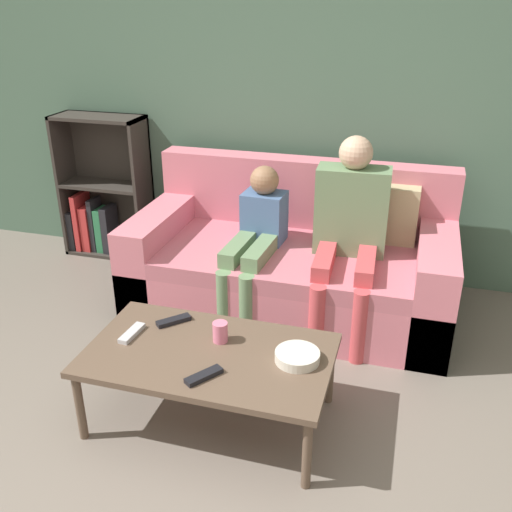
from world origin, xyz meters
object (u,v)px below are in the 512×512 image
at_px(coffee_table, 209,358).
at_px(tv_remote_0, 174,321).
at_px(tv_remote_1, 204,376).
at_px(cup_near, 220,332).
at_px(snack_bowl, 297,356).
at_px(couch, 293,265).
at_px(person_adult, 350,222).
at_px(bookshelf, 103,198).
at_px(person_child, 256,235).
at_px(tv_remote_2, 132,333).

height_order(coffee_table, tv_remote_0, tv_remote_0).
distance_m(coffee_table, tv_remote_1, 0.19).
bearing_deg(tv_remote_1, cup_near, 130.63).
relative_size(tv_remote_1, snack_bowl, 0.84).
bearing_deg(snack_bowl, coffee_table, -173.46).
distance_m(couch, cup_near, 1.09).
bearing_deg(coffee_table, person_adult, 66.42).
distance_m(tv_remote_0, snack_bowl, 0.67).
relative_size(couch, bookshelf, 1.83).
xyz_separation_m(person_adult, snack_bowl, (-0.07, -1.04, -0.25)).
distance_m(bookshelf, snack_bowl, 2.42).
bearing_deg(coffee_table, cup_near, 78.30).
height_order(couch, tv_remote_1, couch).
relative_size(person_adult, tv_remote_1, 6.78).
distance_m(cup_near, tv_remote_1, 0.29).
height_order(couch, cup_near, couch).
xyz_separation_m(bookshelf, tv_remote_1, (1.50, -1.80, -0.04)).
height_order(person_adult, tv_remote_0, person_adult).
relative_size(bookshelf, snack_bowl, 5.32).
height_order(couch, person_child, person_child).
height_order(coffee_table, tv_remote_2, tv_remote_2).
xyz_separation_m(couch, tv_remote_1, (-0.08, -1.36, 0.10)).
bearing_deg(tv_remote_2, person_child, 76.41).
bearing_deg(bookshelf, tv_remote_0, -50.02).
bearing_deg(coffee_table, tv_remote_2, 175.62).
bearing_deg(couch, person_child, -143.07).
bearing_deg(tv_remote_2, tv_remote_1, -21.20).
bearing_deg(person_adult, tv_remote_1, -111.32).
relative_size(coffee_table, tv_remote_2, 6.41).
xyz_separation_m(bookshelf, person_child, (1.38, -0.59, 0.10)).
bearing_deg(tv_remote_2, bookshelf, 128.05).
relative_size(tv_remote_2, snack_bowl, 0.87).
relative_size(tv_remote_0, tv_remote_1, 0.94).
xyz_separation_m(bookshelf, tv_remote_0, (1.20, -1.43, -0.04)).
bearing_deg(tv_remote_2, person_adult, 54.87).
distance_m(bookshelf, tv_remote_2, 1.90).
bearing_deg(tv_remote_1, coffee_table, 139.71).
relative_size(person_adult, snack_bowl, 5.67).
distance_m(person_adult, person_child, 0.56).
xyz_separation_m(bookshelf, snack_bowl, (1.85, -1.57, -0.03)).
relative_size(couch, tv_remote_0, 12.46).
bearing_deg(snack_bowl, tv_remote_2, -178.91).
xyz_separation_m(person_adult, tv_remote_2, (-0.87, -1.05, -0.26)).
relative_size(bookshelf, tv_remote_2, 6.10).
distance_m(person_child, tv_remote_1, 1.22).
height_order(person_adult, person_child, person_adult).
distance_m(couch, person_child, 0.35).
height_order(bookshelf, snack_bowl, bookshelf).
xyz_separation_m(tv_remote_0, snack_bowl, (0.65, -0.14, 0.01)).
height_order(person_child, tv_remote_2, person_child).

